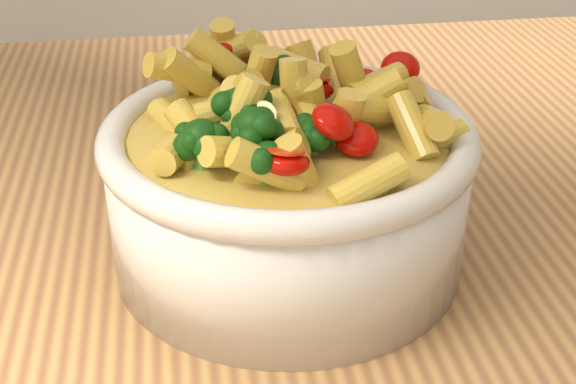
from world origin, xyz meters
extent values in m
cube|color=tan|center=(0.00, 0.00, 0.88)|extent=(1.20, 0.80, 0.04)
cylinder|color=tan|center=(0.55, 0.35, 0.43)|extent=(0.05, 0.05, 0.86)
cylinder|color=silver|center=(0.06, -0.08, 0.95)|extent=(0.23, 0.23, 0.09)
ellipsoid|color=silver|center=(0.06, -0.08, 0.92)|extent=(0.21, 0.21, 0.03)
torus|color=silver|center=(0.06, -0.08, 0.99)|extent=(0.24, 0.24, 0.02)
ellipsoid|color=gold|center=(0.06, -0.08, 0.99)|extent=(0.20, 0.20, 0.02)
camera|label=1|loc=(0.00, -0.52, 1.21)|focal=50.00mm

